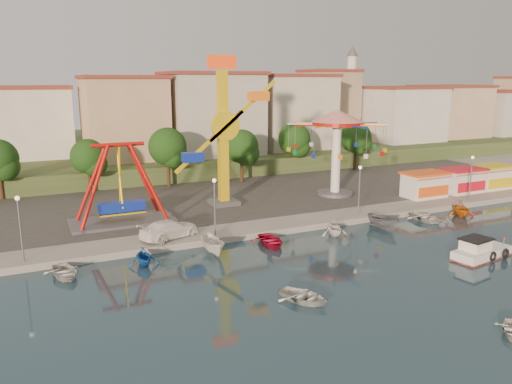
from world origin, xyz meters
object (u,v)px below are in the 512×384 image
van (169,229)px  wave_swinger (337,133)px  pirate_ship_ride (120,185)px  rowboat_a (304,296)px  kamikaze_tower (227,136)px  cabin_motorboat (480,252)px

van → wave_swinger: bearing=-91.5°
pirate_ship_ride → van: bearing=-66.8°
wave_swinger → rowboat_a: 30.99m
kamikaze_tower → cabin_motorboat: 28.15m
cabin_motorboat → van: van is taller
pirate_ship_ride → rowboat_a: size_ratio=2.78×
cabin_motorboat → rowboat_a: (-17.51, -0.94, -0.15)m
kamikaze_tower → van: (-9.36, -9.11, -7.00)m
cabin_motorboat → kamikaze_tower: bearing=109.7°
cabin_motorboat → rowboat_a: bearing=174.1°
pirate_ship_ride → cabin_motorboat: size_ratio=1.72×
pirate_ship_ride → cabin_motorboat: pirate_ship_ride is taller
kamikaze_tower → rowboat_a: size_ratio=4.59×
pirate_ship_ride → van: pirate_ship_ride is taller
rowboat_a → van: van is taller
pirate_ship_ride → wave_swinger: (26.15, 1.30, 3.80)m
wave_swinger → cabin_motorboat: 24.01m
wave_swinger → rowboat_a: bearing=-127.9°
rowboat_a → wave_swinger: bearing=24.7°
kamikaze_tower → van: size_ratio=2.93×
wave_swinger → cabin_motorboat: (-0.90, -22.73, -7.67)m
kamikaze_tower → cabin_motorboat: (12.97, -23.71, -7.89)m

